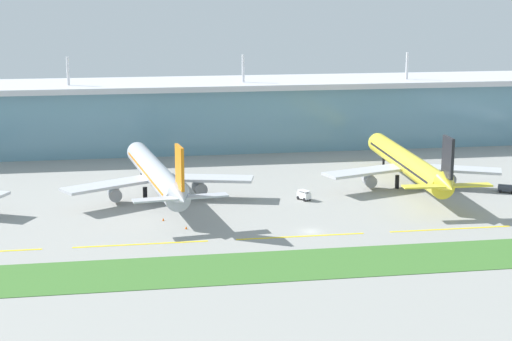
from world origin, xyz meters
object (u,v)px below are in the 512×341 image
(pushback_tug, at_px, (507,188))
(safety_cone_left_wingtip, at_px, (186,227))
(airliner_near_middle, at_px, (156,174))
(airliner_far_middle, at_px, (408,163))
(safety_cone_nose_front, at_px, (163,219))
(baggage_cart, at_px, (304,195))

(pushback_tug, xyz_separation_m, safety_cone_left_wingtip, (-85.62, -20.15, -0.75))
(airliner_near_middle, height_order, airliner_far_middle, same)
(airliner_far_middle, height_order, safety_cone_nose_front, airliner_far_middle)
(airliner_near_middle, xyz_separation_m, safety_cone_left_wingtip, (5.06, -28.33, -6.10))
(baggage_cart, xyz_separation_m, safety_cone_left_wingtip, (-31.49, -21.06, -0.91))
(pushback_tug, relative_size, safety_cone_left_wingtip, 7.16)
(airliner_near_middle, xyz_separation_m, airliner_far_middle, (67.13, 2.22, 0.00))
(baggage_cart, bearing_deg, safety_cone_left_wingtip, -146.23)
(airliner_far_middle, relative_size, safety_cone_nose_front, 99.96)
(safety_cone_left_wingtip, relative_size, safety_cone_nose_front, 1.00)
(baggage_cart, distance_m, safety_cone_nose_front, 38.55)
(airliner_near_middle, relative_size, baggage_cart, 16.92)
(airliner_near_middle, relative_size, pushback_tug, 13.59)
(pushback_tug, distance_m, safety_cone_left_wingtip, 87.96)
(airliner_near_middle, bearing_deg, airliner_far_middle, 1.89)
(airliner_far_middle, bearing_deg, safety_cone_left_wingtip, -153.79)
(baggage_cart, height_order, safety_cone_nose_front, baggage_cart)
(airliner_far_middle, bearing_deg, airliner_near_middle, -178.11)
(safety_cone_left_wingtip, bearing_deg, safety_cone_nose_front, 121.26)
(safety_cone_left_wingtip, bearing_deg, airliner_far_middle, 26.21)
(safety_cone_left_wingtip, bearing_deg, airliner_near_middle, 100.12)
(airliner_far_middle, relative_size, safety_cone_left_wingtip, 99.96)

